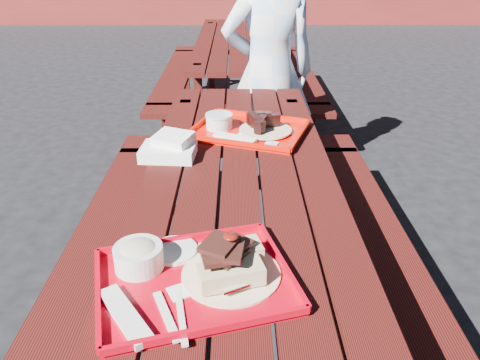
{
  "coord_description": "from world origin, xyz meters",
  "views": [
    {
      "loc": [
        -0.01,
        -1.58,
        1.56
      ],
      "look_at": [
        0.0,
        -0.15,
        0.82
      ],
      "focal_mm": 35.0,
      "sensor_mm": 36.0,
      "label": 1
    }
  ],
  "objects": [
    {
      "name": "picnic_table_far",
      "position": [
        -0.0,
        2.8,
        0.56
      ],
      "size": [
        1.41,
        2.4,
        0.75
      ],
      "color": "#45100D",
      "rests_on": "ground"
    },
    {
      "name": "picnic_table_near",
      "position": [
        -0.0,
        0.0,
        0.56
      ],
      "size": [
        1.41,
        2.4,
        0.75
      ],
      "color": "#45100D",
      "rests_on": "ground"
    },
    {
      "name": "white_cloth",
      "position": [
        -0.29,
        0.2,
        0.79
      ],
      "size": [
        0.23,
        0.2,
        0.09
      ],
      "color": "white",
      "rests_on": "picnic_table_near"
    },
    {
      "name": "far_tray",
      "position": [
        0.04,
        0.46,
        0.78
      ],
      "size": [
        0.6,
        0.53,
        0.08
      ],
      "color": "red",
      "rests_on": "picnic_table_near"
    },
    {
      "name": "person",
      "position": [
        0.19,
        1.33,
        0.81
      ],
      "size": [
        0.64,
        0.46,
        1.62
      ],
      "primitive_type": "imported",
      "rotation": [
        0.0,
        0.0,
        3.27
      ],
      "color": "#AED0F2",
      "rests_on": "ground"
    },
    {
      "name": "near_tray",
      "position": [
        -0.13,
        -0.59,
        0.79
      ],
      "size": [
        0.58,
        0.5,
        0.16
      ],
      "color": "#B70213",
      "rests_on": "picnic_table_near"
    },
    {
      "name": "ground",
      "position": [
        0.0,
        0.0,
        0.0
      ],
      "size": [
        60.0,
        60.0,
        0.0
      ],
      "primitive_type": "plane",
      "color": "black",
      "rests_on": "ground"
    }
  ]
}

